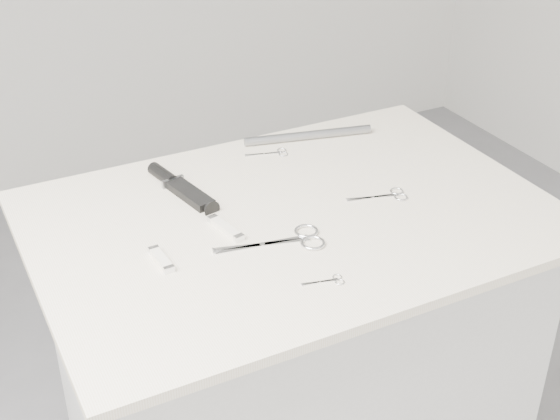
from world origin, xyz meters
name	(u,v)px	position (x,y,z in m)	size (l,w,h in m)	color
plinth	(292,392)	(0.00, 0.00, 0.45)	(0.90, 0.60, 0.90)	silver
display_board	(293,218)	(0.00, 0.00, 0.91)	(1.00, 0.70, 0.02)	beige
large_shears	(293,240)	(-0.05, -0.09, 0.92)	(0.20, 0.09, 0.01)	silver
embroidery_scissors_a	(388,196)	(0.20, -0.03, 0.92)	(0.12, 0.06, 0.00)	silver
embroidery_scissors_b	(273,153)	(0.08, 0.25, 0.92)	(0.10, 0.05, 0.00)	silver
tiny_scissors	(328,281)	(-0.05, -0.23, 0.92)	(0.07, 0.04, 0.00)	silver
sheathed_knife	(178,185)	(-0.17, 0.20, 0.93)	(0.07, 0.21, 0.03)	black
pocket_knife_a	(161,260)	(-0.28, -0.04, 0.92)	(0.02, 0.08, 0.01)	white
pocket_knife_b	(226,228)	(-0.14, 0.00, 0.93)	(0.04, 0.10, 0.01)	white
metal_rail	(308,135)	(0.19, 0.28, 0.93)	(0.02, 0.02, 0.30)	gray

